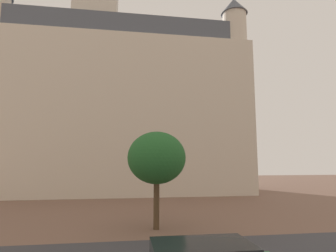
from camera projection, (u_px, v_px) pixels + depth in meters
name	position (u px, v px, depth m)	size (l,w,h in m)	color
landmark_building	(119.00, 105.00, 34.45)	(29.93, 12.37, 33.34)	beige
tree_curb_far	(157.00, 158.00, 15.33)	(3.23, 3.23, 5.29)	#4C3823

